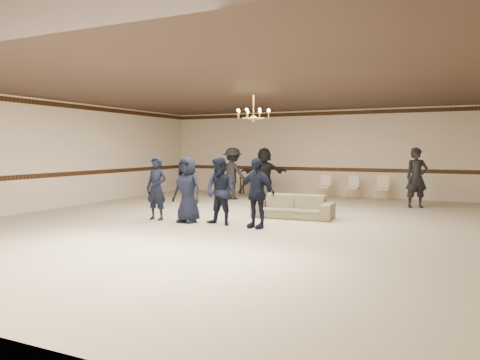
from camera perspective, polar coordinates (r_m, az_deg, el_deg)
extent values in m
cube|color=#B9AD8F|center=(11.07, -0.42, -5.31)|extent=(12.00, 14.00, 0.01)
cube|color=#30221A|center=(11.02, -0.43, 11.34)|extent=(12.00, 14.00, 0.01)
cube|color=beige|center=(17.50, 9.58, 3.32)|extent=(12.00, 0.01, 3.20)
cube|color=beige|center=(14.57, -22.23, 2.95)|extent=(0.01, 14.00, 3.20)
cube|color=#382111|center=(17.51, 9.55, 1.35)|extent=(12.00, 0.02, 0.14)
cube|color=#382111|center=(17.53, 9.63, 8.16)|extent=(12.00, 0.02, 0.14)
imported|color=black|center=(11.56, -10.36, -1.04)|extent=(0.59, 0.40, 1.58)
imported|color=black|center=(11.07, -6.57, -1.23)|extent=(0.81, 0.57, 1.58)
imported|color=black|center=(10.62, -2.44, -1.42)|extent=(0.83, 0.68, 1.58)
imported|color=black|center=(10.23, 2.03, -1.63)|extent=(0.97, 0.52, 1.58)
imported|color=#6E6549|center=(11.83, 6.61, -3.27)|extent=(2.10, 0.93, 0.60)
imported|color=black|center=(15.98, -0.92, 0.81)|extent=(1.29, 0.93, 1.81)
imported|color=black|center=(16.25, 3.02, 0.86)|extent=(1.73, 1.27, 1.81)
imported|color=black|center=(14.68, 21.15, 0.26)|extent=(0.78, 0.69, 1.81)
cube|color=#321C10|center=(17.82, 1.28, -0.70)|extent=(0.80, 0.36, 0.66)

